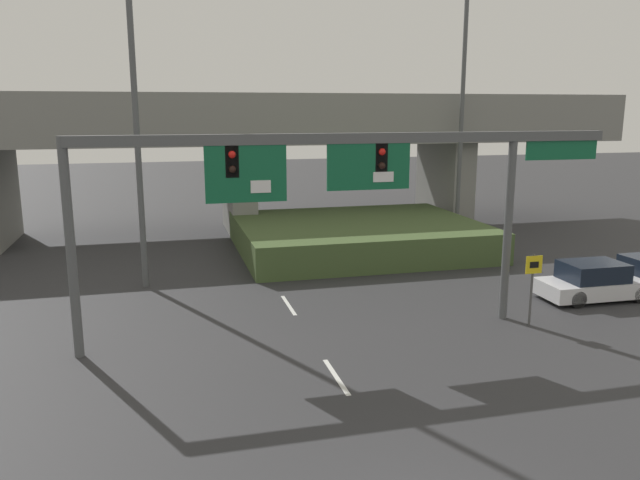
% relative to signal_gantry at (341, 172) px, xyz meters
% --- Properties ---
extents(lane_markings, '(0.14, 28.54, 0.01)m').
position_rel_signal_gantry_xyz_m(lane_markings, '(-1.03, 3.30, -5.26)').
color(lane_markings, silver).
rests_on(lane_markings, ground).
extents(signal_gantry, '(17.38, 0.44, 6.46)m').
position_rel_signal_gantry_xyz_m(signal_gantry, '(0.00, 0.00, 0.00)').
color(signal_gantry, '#515456').
rests_on(signal_gantry, ground).
extents(speed_limit_sign, '(0.60, 0.11, 2.48)m').
position_rel_signal_gantry_xyz_m(speed_limit_sign, '(6.42, -0.91, -3.64)').
color(speed_limit_sign, '#4C4C4C').
rests_on(speed_limit_sign, ground).
extents(highway_light_pole_near, '(0.70, 0.36, 15.40)m').
position_rel_signal_gantry_xyz_m(highway_light_pole_near, '(10.86, 13.48, 2.82)').
color(highway_light_pole_near, '#515456').
rests_on(highway_light_pole_near, ground).
extents(highway_light_pole_far, '(0.70, 0.36, 17.54)m').
position_rel_signal_gantry_xyz_m(highway_light_pole_far, '(-6.24, 7.23, 3.89)').
color(highway_light_pole_far, '#515456').
rests_on(highway_light_pole_far, ground).
extents(overpass_bridge, '(46.14, 7.15, 8.00)m').
position_rel_signal_gantry_xyz_m(overpass_bridge, '(-1.03, 17.72, 0.35)').
color(overpass_bridge, gray).
rests_on(overpass_bridge, ground).
extents(grass_embankment, '(12.10, 9.94, 1.50)m').
position_rel_signal_gantry_xyz_m(grass_embankment, '(4.29, 11.52, -4.51)').
color(grass_embankment, '#42562D').
rests_on(grass_embankment, ground).
extents(parked_sedan_near_right, '(4.36, 1.92, 1.46)m').
position_rel_signal_gantry_xyz_m(parked_sedan_near_right, '(10.53, 1.17, -4.59)').
color(parked_sedan_near_right, silver).
rests_on(parked_sedan_near_right, ground).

